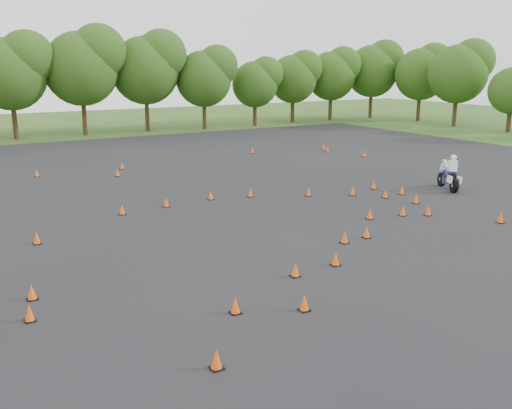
% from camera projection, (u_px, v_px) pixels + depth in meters
% --- Properties ---
extents(ground, '(140.00, 140.00, 0.00)m').
position_uv_depth(ground, '(315.00, 262.00, 19.82)').
color(ground, '#2D5119').
rests_on(ground, ground).
extents(asphalt_pad, '(62.00, 62.00, 0.00)m').
position_uv_depth(asphalt_pad, '(232.00, 222.00, 24.81)').
color(asphalt_pad, black).
rests_on(asphalt_pad, ground).
extents(treeline, '(87.23, 32.29, 10.82)m').
position_uv_depth(treeline, '(76.00, 88.00, 48.29)').
color(treeline, '#284814').
rests_on(treeline, ground).
extents(traffic_cones, '(36.57, 32.88, 0.45)m').
position_uv_depth(traffic_cones, '(234.00, 219.00, 24.43)').
color(traffic_cones, '#F5520A').
rests_on(traffic_cones, asphalt_pad).
extents(rider_white, '(1.83, 2.57, 1.93)m').
position_uv_depth(rider_white, '(448.00, 172.00, 30.98)').
color(rider_white, silver).
rests_on(rider_white, ground).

